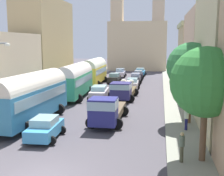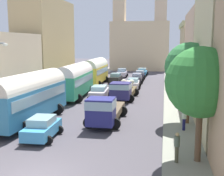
{
  "view_description": "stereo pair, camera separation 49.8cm",
  "coord_description": "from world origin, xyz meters",
  "px_view_note": "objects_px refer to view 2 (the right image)",
  "views": [
    {
      "loc": [
        5.51,
        -12.44,
        6.56
      ],
      "look_at": [
        0.0,
        20.49,
        1.3
      ],
      "focal_mm": 46.43,
      "sensor_mm": 36.0,
      "label": 1
    },
    {
      "loc": [
        6.0,
        -12.35,
        6.56
      ],
      "look_at": [
        0.0,
        20.49,
        1.3
      ],
      "focal_mm": 46.43,
      "sensor_mm": 36.0,
      "label": 2
    }
  ],
  "objects_px": {
    "car_7": "(122,73)",
    "pedestrian_0": "(177,146)",
    "parked_bus_1": "(75,79)",
    "car_0": "(133,83)",
    "cargo_truck_1": "(123,90)",
    "car_3": "(142,72)",
    "car_1": "(137,78)",
    "parked_bus_0": "(29,95)",
    "car_2": "(140,75)",
    "parked_bus_2": "(95,70)",
    "pedestrian_1": "(184,118)",
    "cargo_truck_0": "(105,110)",
    "car_4": "(42,128)",
    "car_6": "(116,78)",
    "car_5": "(99,92)"
  },
  "relations": [
    {
      "from": "parked_bus_0",
      "to": "car_7",
      "type": "relative_size",
      "value": 2.42
    },
    {
      "from": "cargo_truck_0",
      "to": "car_0",
      "type": "height_order",
      "value": "cargo_truck_0"
    },
    {
      "from": "cargo_truck_1",
      "to": "car_7",
      "type": "bearing_deg",
      "value": 98.69
    },
    {
      "from": "car_6",
      "to": "car_2",
      "type": "bearing_deg",
      "value": 59.58
    },
    {
      "from": "parked_bus_1",
      "to": "parked_bus_2",
      "type": "relative_size",
      "value": 1.01
    },
    {
      "from": "car_7",
      "to": "parked_bus_2",
      "type": "bearing_deg",
      "value": -104.57
    },
    {
      "from": "car_1",
      "to": "pedestrian_0",
      "type": "height_order",
      "value": "pedestrian_0"
    },
    {
      "from": "car_0",
      "to": "car_1",
      "type": "height_order",
      "value": "car_1"
    },
    {
      "from": "cargo_truck_0",
      "to": "car_1",
      "type": "relative_size",
      "value": 1.73
    },
    {
      "from": "pedestrian_1",
      "to": "car_7",
      "type": "bearing_deg",
      "value": 106.04
    },
    {
      "from": "car_4",
      "to": "pedestrian_1",
      "type": "xyz_separation_m",
      "value": [
        9.68,
        3.26,
        0.27
      ]
    },
    {
      "from": "car_0",
      "to": "car_7",
      "type": "relative_size",
      "value": 0.98
    },
    {
      "from": "car_3",
      "to": "car_7",
      "type": "distance_m",
      "value": 4.84
    },
    {
      "from": "car_4",
      "to": "pedestrian_0",
      "type": "distance_m",
      "value": 9.36
    },
    {
      "from": "cargo_truck_0",
      "to": "car_4",
      "type": "xyz_separation_m",
      "value": [
        -3.53,
        -4.12,
        -0.48
      ]
    },
    {
      "from": "car_1",
      "to": "car_2",
      "type": "xyz_separation_m",
      "value": [
        -0.0,
        5.5,
        -0.02
      ]
    },
    {
      "from": "pedestrian_1",
      "to": "car_6",
      "type": "bearing_deg",
      "value": 110.54
    },
    {
      "from": "pedestrian_0",
      "to": "car_1",
      "type": "bearing_deg",
      "value": 99.35
    },
    {
      "from": "parked_bus_0",
      "to": "cargo_truck_0",
      "type": "distance_m",
      "value": 6.31
    },
    {
      "from": "car_0",
      "to": "car_1",
      "type": "xyz_separation_m",
      "value": [
        0.0,
        5.5,
        0.05
      ]
    },
    {
      "from": "parked_bus_1",
      "to": "car_0",
      "type": "distance_m",
      "value": 10.41
    },
    {
      "from": "car_2",
      "to": "car_6",
      "type": "height_order",
      "value": "car_6"
    },
    {
      "from": "parked_bus_0",
      "to": "car_2",
      "type": "relative_size",
      "value": 2.38
    },
    {
      "from": "car_2",
      "to": "car_6",
      "type": "bearing_deg",
      "value": -120.42
    },
    {
      "from": "parked_bus_0",
      "to": "car_6",
      "type": "height_order",
      "value": "parked_bus_0"
    },
    {
      "from": "cargo_truck_1",
      "to": "car_1",
      "type": "bearing_deg",
      "value": 88.93
    },
    {
      "from": "parked_bus_0",
      "to": "car_1",
      "type": "distance_m",
      "value": 25.81
    },
    {
      "from": "pedestrian_0",
      "to": "car_3",
      "type": "bearing_deg",
      "value": 96.95
    },
    {
      "from": "cargo_truck_1",
      "to": "car_3",
      "type": "xyz_separation_m",
      "value": [
        0.26,
        25.1,
        -0.43
      ]
    },
    {
      "from": "car_6",
      "to": "car_7",
      "type": "height_order",
      "value": "car_7"
    },
    {
      "from": "car_7",
      "to": "pedestrian_0",
      "type": "bearing_deg",
      "value": -77.37
    },
    {
      "from": "car_0",
      "to": "car_6",
      "type": "relative_size",
      "value": 1.06
    },
    {
      "from": "car_1",
      "to": "car_2",
      "type": "distance_m",
      "value": 5.5
    },
    {
      "from": "cargo_truck_0",
      "to": "cargo_truck_1",
      "type": "relative_size",
      "value": 1.0
    },
    {
      "from": "car_1",
      "to": "car_7",
      "type": "bearing_deg",
      "value": 114.88
    },
    {
      "from": "car_4",
      "to": "car_3",
      "type": "bearing_deg",
      "value": 84.56
    },
    {
      "from": "car_2",
      "to": "car_5",
      "type": "height_order",
      "value": "car_5"
    },
    {
      "from": "cargo_truck_0",
      "to": "car_4",
      "type": "distance_m",
      "value": 5.45
    },
    {
      "from": "parked_bus_2",
      "to": "car_7",
      "type": "distance_m",
      "value": 10.86
    },
    {
      "from": "parked_bus_1",
      "to": "car_7",
      "type": "bearing_deg",
      "value": 83.53
    },
    {
      "from": "car_1",
      "to": "car_0",
      "type": "bearing_deg",
      "value": -90.0
    },
    {
      "from": "pedestrian_1",
      "to": "parked_bus_2",
      "type": "bearing_deg",
      "value": 118.32
    },
    {
      "from": "pedestrian_1",
      "to": "car_3",
      "type": "bearing_deg",
      "value": 99.24
    },
    {
      "from": "parked_bus_1",
      "to": "car_3",
      "type": "bearing_deg",
      "value": 76.3
    },
    {
      "from": "parked_bus_1",
      "to": "car_1",
      "type": "bearing_deg",
      "value": 66.36
    },
    {
      "from": "car_3",
      "to": "parked_bus_1",
      "type": "bearing_deg",
      "value": -103.7
    },
    {
      "from": "car_0",
      "to": "car_6",
      "type": "bearing_deg",
      "value": 123.87
    },
    {
      "from": "parked_bus_0",
      "to": "car_7",
      "type": "xyz_separation_m",
      "value": [
        2.84,
        32.72,
        -1.47
      ]
    },
    {
      "from": "cargo_truck_0",
      "to": "car_5",
      "type": "height_order",
      "value": "cargo_truck_0"
    },
    {
      "from": "parked_bus_2",
      "to": "pedestrian_1",
      "type": "distance_m",
      "value": 25.8
    }
  ]
}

